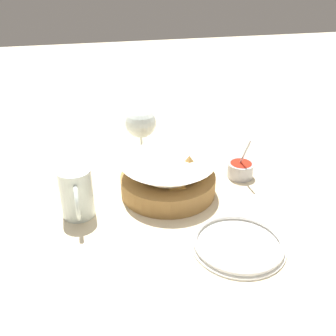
{
  "coord_description": "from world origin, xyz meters",
  "views": [
    {
      "loc": [
        0.77,
        -0.17,
        0.49
      ],
      "look_at": [
        0.03,
        0.03,
        0.07
      ],
      "focal_mm": 40.0,
      "sensor_mm": 36.0,
      "label": 1
    }
  ],
  "objects_px": {
    "beer_mug": "(77,195)",
    "sauce_cup": "(240,169)",
    "side_plate": "(238,244)",
    "food_basket": "(169,178)",
    "wine_glass": "(139,124)"
  },
  "relations": [
    {
      "from": "sauce_cup",
      "to": "food_basket",
      "type": "bearing_deg",
      "value": -81.72
    },
    {
      "from": "food_basket",
      "to": "wine_glass",
      "type": "xyz_separation_m",
      "value": [
        -0.21,
        -0.03,
        0.06
      ]
    },
    {
      "from": "food_basket",
      "to": "beer_mug",
      "type": "relative_size",
      "value": 2.0
    },
    {
      "from": "food_basket",
      "to": "side_plate",
      "type": "bearing_deg",
      "value": 19.76
    },
    {
      "from": "wine_glass",
      "to": "side_plate",
      "type": "distance_m",
      "value": 0.46
    },
    {
      "from": "sauce_cup",
      "to": "beer_mug",
      "type": "height_order",
      "value": "sauce_cup"
    },
    {
      "from": "food_basket",
      "to": "beer_mug",
      "type": "bearing_deg",
      "value": -78.8
    },
    {
      "from": "beer_mug",
      "to": "side_plate",
      "type": "relative_size",
      "value": 0.62
    },
    {
      "from": "sauce_cup",
      "to": "side_plate",
      "type": "relative_size",
      "value": 0.66
    },
    {
      "from": "wine_glass",
      "to": "beer_mug",
      "type": "xyz_separation_m",
      "value": [
        0.25,
        -0.18,
        -0.05
      ]
    },
    {
      "from": "beer_mug",
      "to": "side_plate",
      "type": "xyz_separation_m",
      "value": [
        0.19,
        0.3,
        -0.04
      ]
    },
    {
      "from": "wine_glass",
      "to": "food_basket",
      "type": "bearing_deg",
      "value": 8.62
    },
    {
      "from": "beer_mug",
      "to": "side_plate",
      "type": "height_order",
      "value": "beer_mug"
    },
    {
      "from": "beer_mug",
      "to": "sauce_cup",
      "type": "bearing_deg",
      "value": 99.8
    },
    {
      "from": "sauce_cup",
      "to": "side_plate",
      "type": "xyz_separation_m",
      "value": [
        0.26,
        -0.12,
        -0.01
      ]
    }
  ]
}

